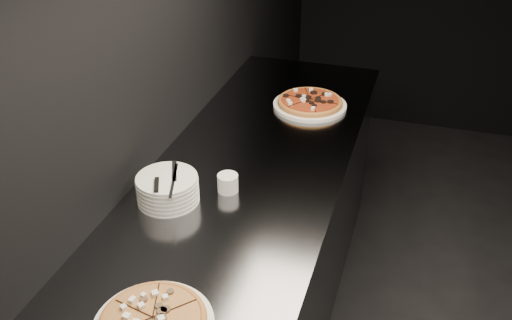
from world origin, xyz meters
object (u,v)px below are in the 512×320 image
(counter, at_px, (246,264))
(pizza_tomato, at_px, (310,103))
(ramekin, at_px, (228,183))
(cutlery, at_px, (167,179))
(plate_stack, at_px, (168,189))

(counter, height_order, pizza_tomato, pizza_tomato)
(ramekin, bearing_deg, cutlery, -141.61)
(counter, relative_size, plate_stack, 11.21)
(pizza_tomato, bearing_deg, counter, -99.44)
(counter, xyz_separation_m, cutlery, (-0.20, -0.27, 0.56))
(pizza_tomato, relative_size, plate_stack, 1.60)
(pizza_tomato, distance_m, ramekin, 0.80)
(counter, bearing_deg, cutlery, -125.71)
(counter, bearing_deg, pizza_tomato, 80.56)
(pizza_tomato, bearing_deg, ramekin, -99.43)
(pizza_tomato, relative_size, ramekin, 4.55)
(cutlery, xyz_separation_m, ramekin, (0.17, 0.14, -0.07))
(cutlery, bearing_deg, ramekin, 14.21)
(pizza_tomato, xyz_separation_m, cutlery, (-0.30, -0.92, 0.08))
(plate_stack, height_order, cutlery, cutlery)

